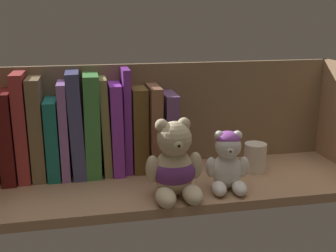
{
  "coord_description": "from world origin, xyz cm",
  "views": [
    {
      "loc": [
        -18.52,
        -82.55,
        38.13
      ],
      "look_at": [
        -1.89,
        0.0,
        14.64
      ],
      "focal_mm": 44.82,
      "sensor_mm": 36.0,
      "label": 1
    }
  ],
  "objects": [
    {
      "name": "book_13",
      "position": [
        -0.48,
        10.3,
        11.02
      ],
      "size": [
        2.94,
        14.3,
        18.04
      ],
      "primitive_type": "cube",
      "color": "#684778",
      "rests_on": "shelf_board"
    },
    {
      "name": "book_12",
      "position": [
        -3.53,
        10.3,
        11.9
      ],
      "size": [
        2.54,
        14.79,
        19.81
      ],
      "primitive_type": "cube",
      "color": "brown",
      "rests_on": "shelf_board"
    },
    {
      "name": "pillar_candle",
      "position": [
        19.13,
        2.69,
        5.27
      ],
      "size": [
        5.09,
        5.09,
        6.54
      ],
      "primitive_type": "cylinder",
      "color": "silver",
      "rests_on": "shelf_board"
    },
    {
      "name": "book_8",
      "position": [
        -14.53,
        10.3,
        12.93
      ],
      "size": [
        2.28,
        11.66,
        21.9
      ],
      "primitive_type": "cube",
      "rotation": [
        0.0,
        -0.02,
        0.0
      ],
      "color": "olive",
      "rests_on": "shelf_board"
    },
    {
      "name": "book_7",
      "position": [
        -17.38,
        10.3,
        13.36
      ],
      "size": [
        3.59,
        13.08,
        22.76
      ],
      "primitive_type": "cube",
      "rotation": [
        0.0,
        0.01,
        0.0
      ],
      "color": "#459044",
      "rests_on": "shelf_board"
    },
    {
      "name": "shelf_board",
      "position": [
        0.0,
        0.0,
        1.0
      ],
      "size": [
        80.33,
        24.6,
        2.0
      ],
      "primitive_type": "cube",
      "color": "#A87F5B",
      "rests_on": "ground"
    },
    {
      "name": "book_1",
      "position": [
        -35.11,
        10.3,
        11.91
      ],
      "size": [
        2.9,
        14.18,
        19.82
      ],
      "primitive_type": "cube",
      "color": "#5A1515",
      "rests_on": "shelf_board"
    },
    {
      "name": "shelf_back_panel",
      "position": [
        0.0,
        12.9,
        13.07
      ],
      "size": [
        82.73,
        1.2,
        26.14
      ],
      "primitive_type": "cube",
      "color": "#83694A",
      "rests_on": "ground"
    },
    {
      "name": "book_3",
      "position": [
        -29.07,
        10.3,
        13.17
      ],
      "size": [
        2.84,
        12.5,
        22.34
      ],
      "primitive_type": "cube",
      "color": "olive",
      "rests_on": "shelf_board"
    },
    {
      "name": "book_6",
      "position": [
        -20.78,
        10.3,
        13.69
      ],
      "size": [
        3.43,
        13.24,
        23.45
      ],
      "primitive_type": "cube",
      "rotation": [
        0.0,
        -0.03,
        0.0
      ],
      "color": "#484A7C",
      "rests_on": "shelf_board"
    },
    {
      "name": "teddy_bear_smaller",
      "position": [
        9.5,
        -5.68,
        7.88
      ],
      "size": [
        9.19,
        9.53,
        12.4
      ],
      "color": "white",
      "rests_on": "shelf_board"
    },
    {
      "name": "book_10",
      "position": [
        -9.64,
        10.3,
        13.85
      ],
      "size": [
        1.65,
        10.16,
        23.69
      ],
      "primitive_type": "cube",
      "color": "purple",
      "rests_on": "shelf_board"
    },
    {
      "name": "book_11",
      "position": [
        -6.81,
        10.3,
        11.67
      ],
      "size": [
        3.38,
        11.04,
        19.34
      ],
      "primitive_type": "cube",
      "color": "brown",
      "rests_on": "shelf_board"
    },
    {
      "name": "book_9",
      "position": [
        -12.06,
        10.3,
        12.27
      ],
      "size": [
        2.77,
        12.76,
        20.57
      ],
      "primitive_type": "cube",
      "rotation": [
        0.0,
        -0.01,
        0.0
      ],
      "color": "purple",
      "rests_on": "shelf_board"
    },
    {
      "name": "book_5",
      "position": [
        -23.42,
        10.3,
        12.61
      ],
      "size": [
        1.81,
        13.19,
        21.21
      ],
      "primitive_type": "cube",
      "color": "#9E6BB6",
      "rests_on": "shelf_board"
    },
    {
      "name": "book_2",
      "position": [
        -32.08,
        10.3,
        13.75
      ],
      "size": [
        2.53,
        13.05,
        23.5
      ],
      "primitive_type": "cube",
      "color": "#AE3737",
      "rests_on": "shelf_board"
    },
    {
      "name": "book_4",
      "position": [
        -25.99,
        10.3,
        10.76
      ],
      "size": [
        2.7,
        13.1,
        17.52
      ],
      "primitive_type": "cube",
      "color": "#1C7369",
      "rests_on": "shelf_board"
    },
    {
      "name": "teddy_bear_larger",
      "position": [
        -2.02,
        -6.98,
        8.27
      ],
      "size": [
        11.59,
        12.08,
        15.94
      ],
      "color": "beige",
      "rests_on": "shelf_board"
    }
  ]
}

